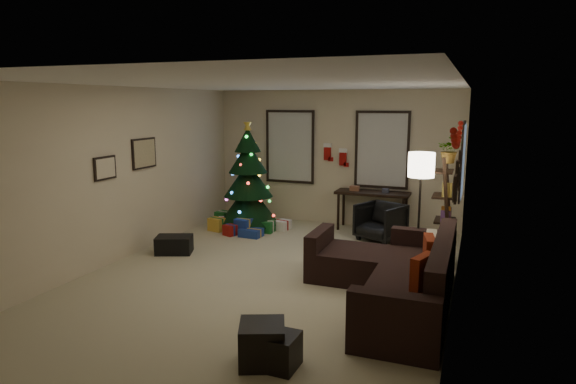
# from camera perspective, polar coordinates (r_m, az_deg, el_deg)

# --- Properties ---
(floor) EXTENTS (7.00, 7.00, 0.00)m
(floor) POSITION_cam_1_polar(r_m,az_deg,el_deg) (7.16, -2.50, -9.85)
(floor) COLOR #B5AB89
(floor) RESTS_ON ground
(ceiling) EXTENTS (7.00, 7.00, 0.00)m
(ceiling) POSITION_cam_1_polar(r_m,az_deg,el_deg) (6.73, -2.68, 12.29)
(ceiling) COLOR white
(ceiling) RESTS_ON floor
(wall_back) EXTENTS (5.00, 0.00, 5.00)m
(wall_back) POSITION_cam_1_polar(r_m,az_deg,el_deg) (10.09, 5.37, 3.90)
(wall_back) COLOR beige
(wall_back) RESTS_ON floor
(wall_front) EXTENTS (5.00, 0.00, 5.00)m
(wall_front) POSITION_cam_1_polar(r_m,az_deg,el_deg) (3.94, -23.47, -6.98)
(wall_front) COLOR beige
(wall_front) RESTS_ON floor
(wall_left) EXTENTS (0.00, 7.00, 7.00)m
(wall_left) POSITION_cam_1_polar(r_m,az_deg,el_deg) (8.13, -18.98, 1.85)
(wall_left) COLOR beige
(wall_left) RESTS_ON floor
(wall_right) EXTENTS (0.00, 7.00, 7.00)m
(wall_right) POSITION_cam_1_polar(r_m,az_deg,el_deg) (6.26, 18.89, -0.51)
(wall_right) COLOR beige
(wall_right) RESTS_ON floor
(window_back_left) EXTENTS (1.05, 0.06, 1.50)m
(window_back_left) POSITION_cam_1_polar(r_m,az_deg,el_deg) (10.34, 0.25, 5.21)
(window_back_left) COLOR #728CB2
(window_back_left) RESTS_ON wall_back
(window_back_right) EXTENTS (1.05, 0.06, 1.50)m
(window_back_right) POSITION_cam_1_polar(r_m,az_deg,el_deg) (9.83, 10.70, 4.77)
(window_back_right) COLOR #728CB2
(window_back_right) RESTS_ON wall_back
(window_right_wall) EXTENTS (0.06, 0.90, 1.30)m
(window_right_wall) POSITION_cam_1_polar(r_m,az_deg,el_deg) (8.77, 19.42, 3.39)
(window_right_wall) COLOR #728CB2
(window_right_wall) RESTS_ON wall_right
(christmas_tree) EXTENTS (1.16, 1.16, 2.16)m
(christmas_tree) POSITION_cam_1_polar(r_m,az_deg,el_deg) (9.73, -4.57, 0.97)
(christmas_tree) COLOR black
(christmas_tree) RESTS_ON floor
(presents) EXTENTS (1.50, 1.01, 0.30)m
(presents) POSITION_cam_1_polar(r_m,az_deg,el_deg) (9.66, -5.26, -3.83)
(presents) COLOR #14591E
(presents) RESTS_ON floor
(sofa) EXTENTS (1.93, 2.79, 0.88)m
(sofa) POSITION_cam_1_polar(r_m,az_deg,el_deg) (6.48, 12.32, -9.59)
(sofa) COLOR black
(sofa) RESTS_ON floor
(pillow_red_a) EXTENTS (0.24, 0.41, 0.40)m
(pillow_red_a) POSITION_cam_1_polar(r_m,az_deg,el_deg) (5.64, 15.13, -8.94)
(pillow_red_a) COLOR maroon
(pillow_red_a) RESTS_ON sofa
(pillow_red_b) EXTENTS (0.19, 0.44, 0.43)m
(pillow_red_b) POSITION_cam_1_polar(r_m,az_deg,el_deg) (6.34, 15.84, -6.83)
(pillow_red_b) COLOR maroon
(pillow_red_b) RESTS_ON sofa
(pillow_cream) EXTENTS (0.15, 0.45, 0.44)m
(pillow_cream) POSITION_cam_1_polar(r_m,az_deg,el_deg) (6.53, 15.99, -6.44)
(pillow_cream) COLOR beige
(pillow_cream) RESTS_ON sofa
(ottoman_near) EXTENTS (0.55, 0.55, 0.40)m
(ottoman_near) POSITION_cam_1_polar(r_m,az_deg,el_deg) (4.94, -2.98, -16.94)
(ottoman_near) COLOR black
(ottoman_near) RESTS_ON floor
(ottoman_far) EXTENTS (0.36, 0.36, 0.33)m
(ottoman_far) POSITION_cam_1_polar(r_m,az_deg,el_deg) (4.89, -1.03, -17.71)
(ottoman_far) COLOR black
(ottoman_far) RESTS_ON floor
(desk) EXTENTS (1.41, 0.50, 0.76)m
(desk) POSITION_cam_1_polar(r_m,az_deg,el_deg) (9.73, 9.63, -0.49)
(desk) COLOR black
(desk) RESTS_ON floor
(desk_chair) EXTENTS (0.86, 0.84, 0.68)m
(desk_chair) POSITION_cam_1_polar(r_m,az_deg,el_deg) (9.12, 10.54, -3.36)
(desk_chair) COLOR black
(desk_chair) RESTS_ON floor
(bookshelf) EXTENTS (0.30, 0.50, 1.68)m
(bookshelf) POSITION_cam_1_polar(r_m,az_deg,el_deg) (7.87, 17.65, -2.31)
(bookshelf) COLOR black
(bookshelf) RESTS_ON floor
(potted_plant) EXTENTS (0.51, 0.45, 0.51)m
(potted_plant) POSITION_cam_1_polar(r_m,az_deg,el_deg) (7.76, 18.08, 5.04)
(potted_plant) COLOR #4C4C4C
(potted_plant) RESTS_ON bookshelf
(floor_lamp) EXTENTS (0.37, 0.37, 1.76)m
(floor_lamp) POSITION_cam_1_polar(r_m,az_deg,el_deg) (7.32, 14.97, 2.13)
(floor_lamp) COLOR black
(floor_lamp) RESTS_ON floor
(art_map) EXTENTS (0.04, 0.60, 0.50)m
(art_map) POSITION_cam_1_polar(r_m,az_deg,el_deg) (8.60, -16.15, 4.28)
(art_map) COLOR black
(art_map) RESTS_ON wall_left
(art_abstract) EXTENTS (0.04, 0.45, 0.35)m
(art_abstract) POSITION_cam_1_polar(r_m,az_deg,el_deg) (7.89, -20.21, 2.59)
(art_abstract) COLOR black
(art_abstract) RESTS_ON wall_left
(gallery) EXTENTS (0.03, 1.25, 0.54)m
(gallery) POSITION_cam_1_polar(r_m,az_deg,el_deg) (6.16, 18.79, 1.41)
(gallery) COLOR black
(gallery) RESTS_ON wall_right
(garland) EXTENTS (0.08, 1.90, 0.30)m
(garland) POSITION_cam_1_polar(r_m,az_deg,el_deg) (6.10, 18.78, 6.17)
(garland) COLOR #A5140C
(garland) RESTS_ON wall_right
(stocking_left) EXTENTS (0.20, 0.05, 0.36)m
(stocking_left) POSITION_cam_1_polar(r_m,az_deg,el_deg) (10.10, 4.58, 4.62)
(stocking_left) COLOR #990F0C
(stocking_left) RESTS_ON wall_back
(stocking_right) EXTENTS (0.20, 0.05, 0.36)m
(stocking_right) POSITION_cam_1_polar(r_m,az_deg,el_deg) (9.99, 6.35, 4.00)
(stocking_right) COLOR #990F0C
(stocking_right) RESTS_ON wall_back
(storage_bin) EXTENTS (0.67, 0.57, 0.29)m
(storage_bin) POSITION_cam_1_polar(r_m,az_deg,el_deg) (8.46, -12.90, -5.89)
(storage_bin) COLOR black
(storage_bin) RESTS_ON floor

